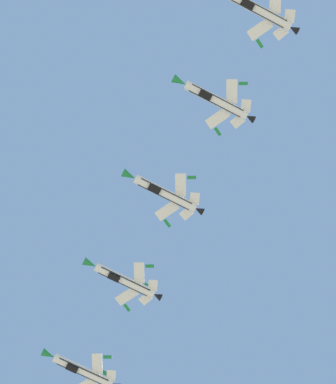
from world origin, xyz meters
TOP-DOWN VIEW (x-y plane):
  - fighter_jet_lead at (19.95, -1.38)m, footprint 15.93×10.53m
  - fighter_jet_left_wing at (18.31, 15.27)m, footprint 15.93×10.53m
  - fighter_jet_right_wing at (14.98, 33.55)m, footprint 15.93×10.53m
  - fighter_jet_left_outer at (13.17, 52.24)m, footprint 15.93×10.53m
  - fighter_jet_right_outer at (10.91, 70.55)m, footprint 15.93×10.53m

SIDE VIEW (x-z plane):
  - fighter_jet_right_outer at x=10.91m, z-range 130.73..135.09m
  - fighter_jet_lead at x=19.95m, z-range 132.04..136.38m
  - fighter_jet_right_wing at x=14.98m, z-range 132.13..136.48m
  - fighter_jet_left_wing at x=18.31m, z-range 133.70..138.06m
  - fighter_jet_left_outer at x=13.17m, z-range 134.02..138.37m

